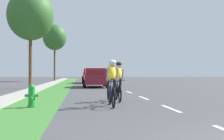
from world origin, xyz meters
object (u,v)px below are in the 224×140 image
(street_tree_near, at_px, (30,16))
(suv_blue, at_px, (106,74))
(street_tree_far, at_px, (55,37))
(sedan_maroon, at_px, (95,78))
(cyclist_trailing, at_px, (118,81))
(pickup_red, at_px, (92,76))
(cyclist_lead, at_px, (112,83))
(fire_hydrant_green, at_px, (32,96))

(street_tree_near, bearing_deg, suv_blue, 71.20)
(suv_blue, height_order, street_tree_far, street_tree_far)
(sedan_maroon, relative_size, street_tree_far, 0.54)
(cyclist_trailing, xyz_separation_m, sedan_maroon, (-0.32, 11.23, -0.04))
(sedan_maroon, height_order, pickup_red, pickup_red)
(cyclist_trailing, distance_m, sedan_maroon, 11.23)
(pickup_red, bearing_deg, suv_blue, 76.84)
(cyclist_lead, distance_m, street_tree_near, 12.90)
(cyclist_trailing, bearing_deg, cyclist_lead, -105.17)
(cyclist_trailing, xyz_separation_m, pickup_red, (-0.24, 20.05, 0.02))
(suv_blue, xyz_separation_m, street_tree_far, (-7.75, -4.23, 5.21))
(pickup_red, bearing_deg, street_tree_near, -114.88)
(pickup_red, height_order, street_tree_near, street_tree_near)
(sedan_maroon, bearing_deg, street_tree_near, -159.97)
(cyclist_trailing, distance_m, street_tree_far, 29.01)
(sedan_maroon, bearing_deg, pickup_red, 89.44)
(cyclist_lead, relative_size, street_tree_near, 0.24)
(fire_hydrant_green, height_order, cyclist_trailing, cyclist_trailing)
(fire_hydrant_green, height_order, pickup_red, pickup_red)
(sedan_maroon, xyz_separation_m, street_tree_far, (-4.81, 16.83, 5.39))
(pickup_red, xyz_separation_m, street_tree_near, (-4.91, -10.58, 4.51))
(cyclist_trailing, bearing_deg, street_tree_far, 100.36)
(cyclist_trailing, distance_m, street_tree_near, 11.69)
(fire_hydrant_green, height_order, suv_blue, suv_blue)
(pickup_red, bearing_deg, street_tree_far, 121.45)
(cyclist_trailing, relative_size, pickup_red, 0.34)
(cyclist_trailing, height_order, street_tree_near, street_tree_near)
(fire_hydrant_green, distance_m, street_tree_near, 12.32)
(cyclist_lead, xyz_separation_m, sedan_maroon, (0.13, 12.89, -0.04))
(suv_blue, bearing_deg, street_tree_far, -151.39)
(cyclist_lead, height_order, suv_blue, suv_blue)
(cyclist_trailing, xyz_separation_m, street_tree_far, (-5.13, 28.05, 5.35))
(sedan_maroon, height_order, street_tree_near, street_tree_near)
(pickup_red, distance_m, street_tree_near, 12.51)
(fire_hydrant_green, height_order, sedan_maroon, sedan_maroon)
(fire_hydrant_green, height_order, street_tree_far, street_tree_far)
(street_tree_far, bearing_deg, cyclist_trailing, -79.64)
(cyclist_lead, xyz_separation_m, pickup_red, (0.22, 21.72, 0.02))
(cyclist_trailing, distance_m, suv_blue, 32.39)
(cyclist_lead, height_order, street_tree_near, street_tree_near)
(suv_blue, distance_m, street_tree_far, 10.26)
(fire_hydrant_green, distance_m, cyclist_lead, 2.70)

